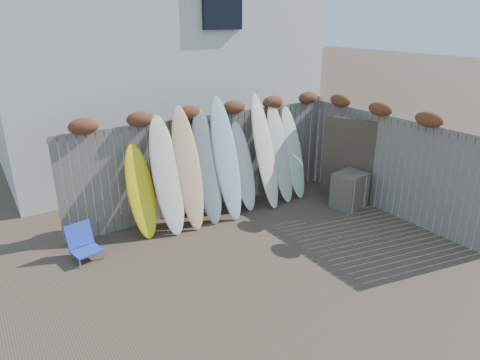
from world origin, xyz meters
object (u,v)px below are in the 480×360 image
lattice_panel (349,160)px  surfboard_0 (141,192)px  beach_chair (83,243)px  wooden_crate (350,190)px

lattice_panel → surfboard_0: lattice_panel is taller
beach_chair → lattice_panel: bearing=-6.3°
beach_chair → wooden_crate: 5.39m
beach_chair → lattice_panel: 5.65m
wooden_crate → beach_chair: bearing=169.6°
wooden_crate → surfboard_0: 4.33m
beach_chair → lattice_panel: lattice_panel is taller
wooden_crate → lattice_panel: 0.70m
wooden_crate → surfboard_0: surfboard_0 is taller
beach_chair → wooden_crate: size_ratio=0.77×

